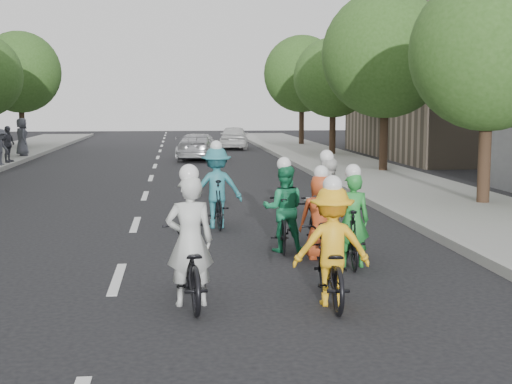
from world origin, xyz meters
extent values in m
plane|color=black|center=(0.00, 0.00, 0.00)|extent=(120.00, 120.00, 0.00)
cube|color=gray|center=(8.00, 10.00, 0.07)|extent=(4.00, 80.00, 0.15)
cube|color=#999993|center=(6.05, 10.00, 0.09)|extent=(0.18, 80.00, 0.18)
cube|color=gray|center=(16.00, 24.00, 4.00)|extent=(10.00, 14.00, 8.00)
cylinder|color=black|center=(-8.20, 33.00, 1.24)|extent=(0.32, 0.32, 2.48)
sphere|color=#2B511B|center=(-8.20, 33.00, 4.53)|extent=(4.80, 4.80, 4.80)
cylinder|color=black|center=(8.80, 6.60, 1.14)|extent=(0.32, 0.32, 2.27)
sphere|color=#2B511B|center=(8.80, 6.60, 3.97)|extent=(4.00, 4.00, 4.00)
cylinder|color=black|center=(8.80, 15.60, 1.24)|extent=(0.32, 0.32, 2.48)
sphere|color=#2B511B|center=(8.80, 15.60, 4.53)|extent=(4.80, 4.80, 4.80)
cylinder|color=black|center=(8.80, 24.60, 1.14)|extent=(0.32, 0.32, 2.27)
sphere|color=#2B511B|center=(8.80, 24.60, 3.97)|extent=(4.00, 4.00, 4.00)
cylinder|color=black|center=(8.80, 33.60, 1.24)|extent=(0.32, 0.32, 2.48)
sphere|color=#2B511B|center=(8.80, 33.60, 4.53)|extent=(4.80, 4.80, 4.80)
imported|color=black|center=(2.97, -1.63, 0.49)|extent=(0.76, 1.92, 0.99)
imported|color=#F4AD1B|center=(2.97, -1.73, 0.80)|extent=(1.07, 0.65, 1.60)
sphere|color=silver|center=(2.97, -1.73, 1.62)|extent=(0.26, 0.26, 0.26)
imported|color=black|center=(2.86, 1.88, 0.50)|extent=(0.65, 1.71, 1.01)
imported|color=#1C7F4F|center=(2.86, 1.78, 0.79)|extent=(0.83, 0.68, 1.58)
sphere|color=silver|center=(2.86, 1.78, 1.60)|extent=(0.26, 0.26, 0.26)
imported|color=black|center=(3.65, 1.93, 0.46)|extent=(0.85, 1.82, 0.92)
imported|color=silver|center=(3.65, 1.83, 0.85)|extent=(0.91, 0.75, 1.70)
sphere|color=silver|center=(3.65, 1.83, 1.72)|extent=(0.26, 0.26, 0.26)
imported|color=black|center=(1.78, 4.52, 0.54)|extent=(0.64, 1.81, 1.07)
imported|color=teal|center=(1.78, 4.42, 0.87)|extent=(1.18, 0.73, 1.75)
sphere|color=silver|center=(1.78, 4.42, 1.77)|extent=(0.26, 0.26, 0.26)
imported|color=black|center=(3.40, 1.18, 0.46)|extent=(0.61, 1.74, 0.91)
imported|color=#B4411C|center=(3.40, 1.08, 0.74)|extent=(0.73, 0.47, 1.48)
sphere|color=silver|center=(3.40, 1.08, 1.50)|extent=(0.26, 0.26, 0.26)
imported|color=black|center=(3.79, 0.52, 0.49)|extent=(0.62, 1.66, 0.98)
imported|color=#258833|center=(3.79, 0.42, 0.78)|extent=(0.60, 0.43, 1.56)
sphere|color=silver|center=(3.79, 0.42, 1.58)|extent=(0.26, 0.26, 0.26)
imported|color=black|center=(1.09, -1.45, 0.50)|extent=(0.82, 1.96, 1.01)
imported|color=silver|center=(1.09, -1.55, 0.87)|extent=(0.67, 0.47, 1.75)
sphere|color=silver|center=(1.09, -1.55, 1.77)|extent=(0.26, 0.26, 0.26)
imported|color=#B9B9BE|center=(2.00, 23.30, 0.63)|extent=(2.50, 4.59, 1.26)
imported|color=silver|center=(4.33, 31.21, 0.70)|extent=(2.07, 4.24, 1.39)
imported|color=#52535F|center=(-6.30, 19.55, 0.90)|extent=(0.83, 1.09, 1.50)
imported|color=#4A4B57|center=(-6.30, 20.79, 0.94)|extent=(0.69, 1.00, 1.58)
imported|color=#4D4F5A|center=(-6.52, 24.82, 1.07)|extent=(0.83, 1.03, 1.84)
camera|label=1|loc=(0.93, -10.89, 2.69)|focal=50.00mm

